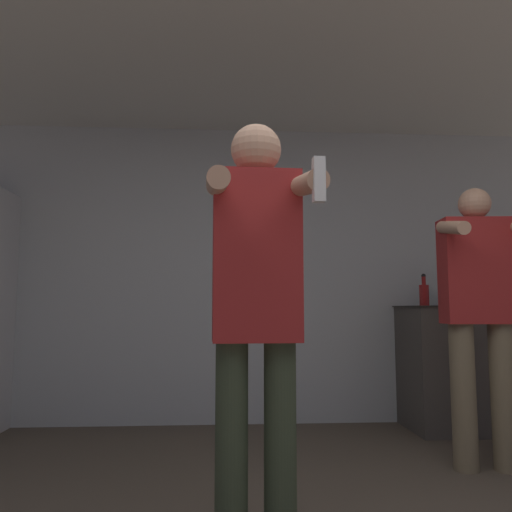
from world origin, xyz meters
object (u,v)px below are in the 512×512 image
object	(u,v)px
bottle_brown_liquor	(445,291)
person_woman_foreground	(256,304)
bottle_green_wine	(424,293)
person_man_side	(480,307)

from	to	relation	value
bottle_brown_liquor	person_woman_foreground	distance (m)	2.69
bottle_green_wine	person_woman_foreground	distance (m)	2.58
bottle_green_wine	bottle_brown_liquor	distance (m)	0.18
bottle_brown_liquor	person_woman_foreground	size ratio (longest dim) A/B	0.19
bottle_brown_liquor	person_woman_foreground	bearing A→B (deg)	-128.51
bottle_green_wine	bottle_brown_liquor	size ratio (longest dim) A/B	0.80
bottle_brown_liquor	person_man_side	size ratio (longest dim) A/B	0.19
bottle_green_wine	person_man_side	bearing A→B (deg)	-92.25
bottle_brown_liquor	person_man_side	world-z (taller)	person_man_side
person_man_side	person_woman_foreground	bearing A→B (deg)	-141.72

